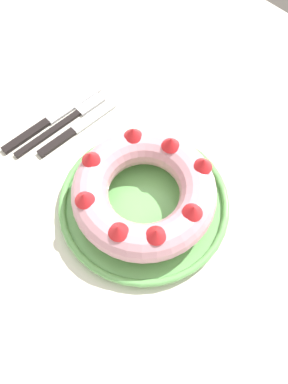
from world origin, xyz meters
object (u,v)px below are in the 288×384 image
Objects in this scene: serving_knife at (47,122)px; cake_knife at (73,132)px; serving_dish at (144,203)px; bundt_cake at (144,192)px; fork at (67,120)px.

serving_knife and cake_knife have the same top height.
bundt_cake is (0.00, -0.00, 0.04)m from serving_dish.
cake_knife is at bearing 22.30° from serving_knife.
serving_dish is 0.04m from bundt_cake.
cake_knife is at bearing -14.59° from fork.
bundt_cake is 1.03× the size of serving_knife.
serving_knife is (-0.26, -0.02, -0.05)m from bundt_cake.
fork is at bearing 176.12° from bundt_cake.
serving_dish is 1.61× the size of cake_knife.
bundt_cake is at bearing -62.92° from serving_dish.
bundt_cake reaches higher than fork.
serving_knife is 0.06m from cake_knife.
bundt_cake is 1.31× the size of cake_knife.
serving_dish is at bearing 117.08° from bundt_cake.
serving_knife is at bearing -123.36° from fork.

